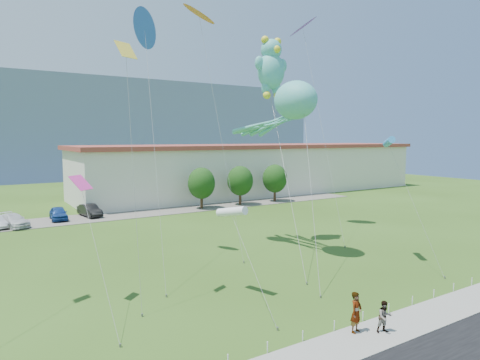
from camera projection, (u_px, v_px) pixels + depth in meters
name	position (u px, v px, depth m)	size (l,w,h in m)	color
ground	(330.00, 317.00, 22.31)	(160.00, 160.00, 0.00)	#2F4C15
sidewalk	(372.00, 336.00, 19.99)	(80.00, 2.50, 0.10)	gray
parking_strip	(124.00, 215.00, 51.72)	(70.00, 6.00, 0.06)	#59544C
hill_ridge	(32.00, 127.00, 121.93)	(160.00, 50.00, 25.00)	slate
warehouse	(258.00, 168.00, 72.74)	(61.00, 15.00, 8.20)	beige
rope_fence	(349.00, 321.00, 21.19)	(26.05, 0.05, 0.50)	white
tree_near	(201.00, 183.00, 55.88)	(3.60, 3.60, 5.47)	#3F2B19
tree_mid	(240.00, 181.00, 59.08)	(3.60, 3.60, 5.47)	#3F2B19
tree_far	(275.00, 179.00, 62.28)	(3.60, 3.60, 5.47)	#3F2B19
pedestrian_left	(356.00, 312.00, 20.22)	(0.71, 0.47, 1.95)	gray
pedestrian_right	(385.00, 317.00, 20.21)	(0.74, 0.58, 1.53)	gray
parked_car_white	(13.00, 220.00, 44.50)	(1.90, 4.68, 1.36)	silver
parked_car_blue	(58.00, 213.00, 48.35)	(1.73, 4.29, 1.46)	navy
parked_car_black	(90.00, 210.00, 50.45)	(1.53, 4.37, 1.44)	black
octopus_kite	(286.00, 110.00, 33.23)	(5.68, 13.89, 13.59)	#45A5AB
teddy_bear_kite	(271.00, 66.00, 36.53)	(6.22, 11.19, 17.86)	#45A5AB
small_kite_pink	(84.00, 196.00, 23.11)	(1.29, 6.93, 7.27)	#F0359C
small_kite_purple	(304.00, 32.00, 42.49)	(3.17, 9.18, 21.08)	purple
small_kite_yellow	(128.00, 81.00, 23.04)	(1.29, 3.15, 14.48)	yellow
small_kite_orange	(200.00, 20.00, 34.73)	(1.80, 6.83, 20.07)	orange
small_kite_white	(232.00, 212.00, 24.93)	(0.90, 6.43, 5.44)	white
small_kite_cyan	(389.00, 143.00, 31.46)	(0.50, 6.02, 9.44)	#308DDB
small_kite_blue	(145.00, 34.00, 31.87)	(3.26, 9.66, 18.16)	blue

